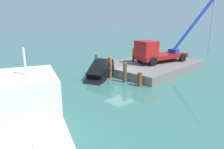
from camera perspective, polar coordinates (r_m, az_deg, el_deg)
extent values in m
plane|color=#386B60|center=(22.22, 1.93, -1.06)|extent=(200.00, 200.00, 0.00)
cube|color=slate|center=(26.42, 10.34, 2.27)|extent=(11.42, 8.22, 0.88)
cube|color=maroon|center=(26.70, 13.12, 4.81)|extent=(7.19, 3.91, 0.45)
cube|color=#AF1919|center=(24.89, 9.18, 6.87)|extent=(2.39, 2.63, 1.76)
cylinder|color=black|center=(24.29, 10.95, 3.41)|extent=(1.04, 0.53, 1.00)
cylinder|color=black|center=(26.03, 7.51, 4.31)|extent=(1.04, 0.53, 1.00)
cylinder|color=black|center=(27.69, 18.34, 4.32)|extent=(1.04, 0.53, 1.00)
cylinder|color=black|center=(29.22, 14.88, 5.10)|extent=(1.04, 0.53, 1.00)
cylinder|color=#1938A5|center=(28.92, 21.00, 12.46)|extent=(4.30, 3.20, 6.47)
cube|color=#1938A5|center=(28.08, 16.20, 6.07)|extent=(1.00, 1.00, 0.50)
cylinder|color=#4C4C19|center=(30.20, 24.87, 11.27)|extent=(0.04, 0.04, 7.16)
cylinder|color=black|center=(26.57, 5.74, 4.38)|extent=(0.28, 0.28, 0.81)
cylinder|color=orange|center=(26.44, 5.79, 6.11)|extent=(0.34, 0.34, 0.81)
sphere|color=tan|center=(26.36, 5.81, 7.23)|extent=(0.23, 0.23, 0.23)
cube|color=black|center=(21.60, -3.63, 0.05)|extent=(4.43, 3.24, 2.64)
cube|color=black|center=(21.37, -3.76, 1.58)|extent=(2.75, 2.37, 1.56)
cylinder|color=black|center=(20.54, -2.65, -3.68)|extent=(0.89, 0.54, 0.87)
cylinder|color=black|center=(21.33, -7.11, -3.07)|extent=(0.89, 0.54, 0.87)
cylinder|color=black|center=(22.44, 0.07, 1.74)|extent=(0.89, 0.54, 0.87)
cylinder|color=black|center=(23.17, -4.11, 2.12)|extent=(0.89, 0.54, 0.87)
cube|color=white|center=(11.93, -20.29, -16.47)|extent=(6.39, 9.55, 2.13)
cone|color=white|center=(16.00, -21.00, -8.27)|extent=(4.08, 4.13, 3.09)
cube|color=white|center=(10.51, -21.32, -6.74)|extent=(3.62, 4.14, 2.54)
cylinder|color=white|center=(10.01, -22.32, 3.27)|extent=(0.10, 0.10, 1.20)
cylinder|color=silver|center=(14.19, -21.41, -4.50)|extent=(0.06, 0.06, 1.00)
cylinder|color=#4D4E2F|center=(23.41, -4.15, 2.60)|extent=(0.31, 0.31, 2.27)
cylinder|color=brown|center=(22.16, -0.52, 1.93)|extent=(0.37, 0.37, 2.26)
cylinder|color=brown|center=(20.69, 3.50, 0.51)|extent=(0.37, 0.37, 1.95)
cylinder|color=brown|center=(19.73, 7.44, -1.30)|extent=(0.44, 0.44, 1.29)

